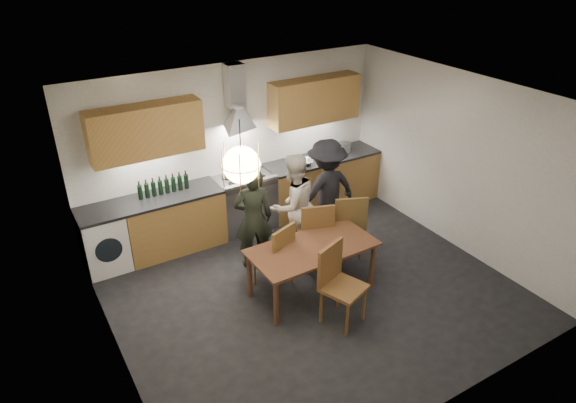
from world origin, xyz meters
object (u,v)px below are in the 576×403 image
wine_bottles (163,185)px  chair_back_left (278,252)px  chair_front (337,279)px  dining_table (312,252)px  person_left (253,218)px  person_mid (293,205)px  person_right (326,190)px  mixing_bowl (304,162)px  stock_pot (344,148)px

wine_bottles → chair_back_left: bearing=-62.2°
wine_bottles → chair_front: bearing=-65.5°
dining_table → chair_back_left: (-0.34, 0.31, -0.07)m
person_left → person_mid: bearing=-163.3°
person_right → mixing_bowl: bearing=-100.9°
person_mid → mixing_bowl: person_mid is taller
chair_back_left → wine_bottles: bearing=-82.3°
stock_pot → wine_bottles: bearing=178.9°
stock_pot → person_left: bearing=-156.1°
person_left → wine_bottles: person_left is taller
chair_back_left → mixing_bowl: bearing=-151.9°
dining_table → person_right: bearing=47.3°
chair_front → person_mid: size_ratio=0.66×
dining_table → chair_front: chair_front is taller
person_left → person_mid: person_mid is taller
stock_pot → dining_table: bearing=-134.7°
chair_front → person_right: bearing=39.1°
mixing_bowl → stock_pot: 0.88m
person_left → mixing_bowl: size_ratio=5.38×
chair_front → mixing_bowl: (1.10, 2.48, 0.35)m
stock_pot → wine_bottles: (-3.18, 0.06, 0.06)m
chair_back_left → chair_front: chair_front is taller
dining_table → stock_pot: size_ratio=7.73×
dining_table → mixing_bowl: (1.06, 1.87, 0.32)m
chair_front → wine_bottles: size_ratio=1.36×
chair_back_left → person_mid: bearing=-154.7°
dining_table → stock_pot: bearing=44.3°
person_mid → wine_bottles: size_ratio=2.08×
mixing_bowl → wine_bottles: (-2.30, 0.15, 0.10)m
chair_back_left → person_right: bearing=-170.0°
person_mid → wine_bottles: 1.88m
chair_front → person_mid: 1.59m
person_mid → person_right: person_right is taller
chair_back_left → person_left: person_left is taller
person_mid → mixing_bowl: (0.78, 0.94, 0.15)m
chair_front → chair_back_left: bearing=87.4°
dining_table → chair_back_left: chair_back_left is taller
person_left → person_mid: (0.64, -0.00, 0.02)m
mixing_bowl → stock_pot: size_ratio=1.32×
wine_bottles → dining_table: bearing=-58.4°
person_left → person_right: size_ratio=0.94×
person_left → mixing_bowl: 1.71m
chair_back_left → person_left: size_ratio=0.63×
chair_front → wine_bottles: wine_bottles is taller
stock_pot → chair_back_left: bearing=-144.1°
chair_front → person_mid: (0.32, 1.54, 0.19)m
dining_table → person_mid: (0.28, 0.93, 0.17)m
stock_pot → person_mid: bearing=-148.3°
person_left → wine_bottles: 1.42m
person_left → mixing_bowl: person_left is taller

